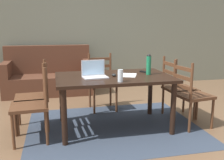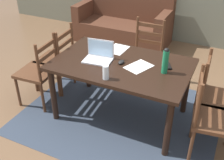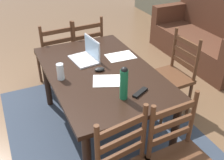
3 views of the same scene
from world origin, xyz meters
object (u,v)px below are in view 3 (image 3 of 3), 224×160
at_px(chair_left_near, 56,56).
at_px(laptop, 87,54).
at_px(couch, 206,38).
at_px(dining_table, 101,78).
at_px(chair_left_far, 84,50).
at_px(drinking_glass, 60,72).
at_px(computer_mouse, 100,69).
at_px(water_bottle, 124,83).
at_px(tv_remote, 140,92).
at_px(chair_far_head, 171,76).

distance_m(chair_left_near, laptop, 0.88).
bearing_deg(couch, chair_left_near, -93.70).
height_order(dining_table, chair_left_far, chair_left_far).
relative_size(laptop, drinking_glass, 2.25).
bearing_deg(computer_mouse, chair_left_far, 173.28).
bearing_deg(dining_table, water_bottle, -0.60).
height_order(drinking_glass, computer_mouse, drinking_glass).
distance_m(laptop, tv_remote, 0.80).
xyz_separation_m(chair_left_far, chair_left_near, (0.00, -0.39, 0.00)).
relative_size(dining_table, drinking_glass, 10.24).
bearing_deg(chair_left_far, chair_far_head, 31.87).
relative_size(chair_left_far, chair_left_near, 1.00).
distance_m(dining_table, couch, 2.41).
bearing_deg(tv_remote, couch, 97.94).
relative_size(chair_left_far, chair_far_head, 1.00).
bearing_deg(dining_table, couch, 112.52).
height_order(chair_far_head, drinking_glass, chair_far_head).
bearing_deg(chair_far_head, chair_left_far, -148.13).
xyz_separation_m(chair_left_near, tv_remote, (1.57, 0.35, 0.29)).
bearing_deg(tv_remote, chair_left_near, 165.83).
height_order(chair_left_near, computer_mouse, chair_left_near).
relative_size(couch, water_bottle, 6.24).
height_order(chair_left_near, couch, couch).
distance_m(chair_far_head, computer_mouse, 0.92).
xyz_separation_m(chair_left_far, computer_mouse, (1.07, -0.21, 0.30)).
bearing_deg(laptop, chair_left_far, 163.74).
relative_size(chair_left_near, water_bottle, 3.30).
relative_size(dining_table, couch, 0.87).
height_order(chair_left_near, drinking_glass, chair_left_near).
distance_m(chair_left_far, laptop, 0.90).
bearing_deg(dining_table, computer_mouse, -73.50).
distance_m(dining_table, chair_left_near, 1.10).
xyz_separation_m(water_bottle, drinking_glass, (-0.51, -0.38, -0.07)).
bearing_deg(chair_left_near, water_bottle, 6.87).
relative_size(laptop, tv_remote, 2.02).
bearing_deg(laptop, chair_left_near, -168.51).
relative_size(dining_table, tv_remote, 9.19).
xyz_separation_m(dining_table, couch, (-0.91, 2.21, -0.30)).
bearing_deg(dining_table, chair_left_far, 169.41).
distance_m(dining_table, chair_far_head, 0.89).
height_order(dining_table, chair_far_head, chair_far_head).
xyz_separation_m(chair_far_head, laptop, (-0.27, -0.90, 0.34)).
distance_m(water_bottle, computer_mouse, 0.51).
distance_m(computer_mouse, tv_remote, 0.52).
bearing_deg(couch, laptop, -74.01).
relative_size(couch, drinking_glass, 11.80).
height_order(chair_left_far, chair_far_head, same).
height_order(couch, computer_mouse, couch).
bearing_deg(laptop, water_bottle, 2.01).
height_order(dining_table, computer_mouse, computer_mouse).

